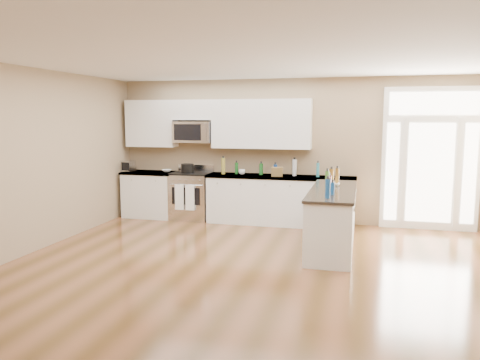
{
  "coord_description": "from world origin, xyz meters",
  "views": [
    {
      "loc": [
        1.34,
        -5.1,
        2.06
      ],
      "look_at": [
        -0.52,
        2.0,
        1.07
      ],
      "focal_mm": 35.0,
      "sensor_mm": 36.0,
      "label": 1
    }
  ],
  "objects_px": {
    "peninsula_cabinet": "(332,221)",
    "kitchen_range": "(192,196)",
    "stockpot": "(187,168)",
    "toaster_oven": "(128,166)"
  },
  "relations": [
    {
      "from": "toaster_oven",
      "to": "kitchen_range",
      "type": "bearing_deg",
      "value": 17.84
    },
    {
      "from": "kitchen_range",
      "to": "stockpot",
      "type": "height_order",
      "value": "stockpot"
    },
    {
      "from": "peninsula_cabinet",
      "to": "stockpot",
      "type": "xyz_separation_m",
      "value": [
        -2.96,
        1.39,
        0.61
      ]
    },
    {
      "from": "kitchen_range",
      "to": "stockpot",
      "type": "relative_size",
      "value": 4.25
    },
    {
      "from": "peninsula_cabinet",
      "to": "toaster_oven",
      "type": "distance_m",
      "value": 4.54
    },
    {
      "from": "peninsula_cabinet",
      "to": "kitchen_range",
      "type": "distance_m",
      "value": 3.24
    },
    {
      "from": "stockpot",
      "to": "toaster_oven",
      "type": "height_order",
      "value": "toaster_oven"
    },
    {
      "from": "peninsula_cabinet",
      "to": "toaster_oven",
      "type": "bearing_deg",
      "value": 161.82
    },
    {
      "from": "peninsula_cabinet",
      "to": "stockpot",
      "type": "relative_size",
      "value": 9.12
    },
    {
      "from": "kitchen_range",
      "to": "stockpot",
      "type": "distance_m",
      "value": 0.57
    }
  ]
}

